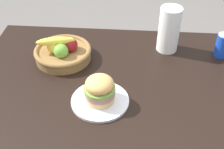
{
  "coord_description": "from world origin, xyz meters",
  "views": [
    {
      "loc": [
        0.05,
        -1.08,
        1.65
      ],
      "look_at": [
        -0.03,
        -0.05,
        0.81
      ],
      "focal_mm": 47.74,
      "sensor_mm": 36.0,
      "label": 1
    }
  ],
  "objects_px": {
    "sandwich": "(100,89)",
    "soda_can": "(222,45)",
    "fruit_basket": "(63,51)",
    "plate": "(100,101)",
    "paper_towel_roll": "(169,29)"
  },
  "relations": [
    {
      "from": "plate",
      "to": "soda_can",
      "type": "height_order",
      "value": "soda_can"
    },
    {
      "from": "sandwich",
      "to": "soda_can",
      "type": "height_order",
      "value": "sandwich"
    },
    {
      "from": "sandwich",
      "to": "soda_can",
      "type": "distance_m",
      "value": 0.7
    },
    {
      "from": "paper_towel_roll",
      "to": "soda_can",
      "type": "bearing_deg",
      "value": -8.4
    },
    {
      "from": "plate",
      "to": "paper_towel_roll",
      "type": "xyz_separation_m",
      "value": [
        0.31,
        0.43,
        0.11
      ]
    },
    {
      "from": "plate",
      "to": "soda_can",
      "type": "relative_size",
      "value": 1.99
    },
    {
      "from": "fruit_basket",
      "to": "paper_towel_roll",
      "type": "bearing_deg",
      "value": 13.78
    },
    {
      "from": "soda_can",
      "to": "plate",
      "type": "bearing_deg",
      "value": -146.06
    },
    {
      "from": "sandwich",
      "to": "fruit_basket",
      "type": "height_order",
      "value": "fruit_basket"
    },
    {
      "from": "soda_can",
      "to": "fruit_basket",
      "type": "bearing_deg",
      "value": -173.58
    },
    {
      "from": "sandwich",
      "to": "paper_towel_roll",
      "type": "xyz_separation_m",
      "value": [
        0.31,
        0.43,
        0.05
      ]
    },
    {
      "from": "soda_can",
      "to": "fruit_basket",
      "type": "distance_m",
      "value": 0.81
    },
    {
      "from": "sandwich",
      "to": "soda_can",
      "type": "xyz_separation_m",
      "value": [
        0.58,
        0.39,
        -0.01
      ]
    },
    {
      "from": "fruit_basket",
      "to": "paper_towel_roll",
      "type": "height_order",
      "value": "paper_towel_roll"
    },
    {
      "from": "sandwich",
      "to": "plate",
      "type": "bearing_deg",
      "value": 0.0
    }
  ]
}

